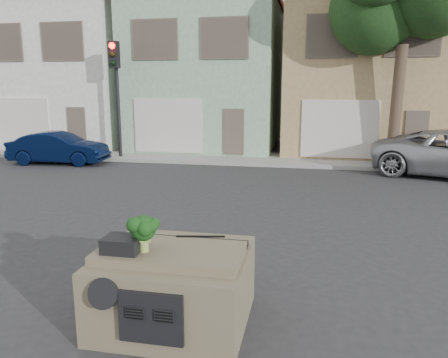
% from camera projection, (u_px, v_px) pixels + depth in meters
% --- Properties ---
extents(ground_plane, '(120.00, 120.00, 0.00)m').
position_uv_depth(ground_plane, '(219.00, 245.00, 9.03)').
color(ground_plane, '#303033').
rests_on(ground_plane, ground).
extents(sidewalk, '(40.00, 3.00, 0.15)m').
position_uv_depth(sidewalk, '(268.00, 159.00, 19.09)').
color(sidewalk, gray).
rests_on(sidewalk, ground).
extents(townhouse_white, '(7.20, 8.20, 7.55)m').
position_uv_depth(townhouse_white, '(79.00, 75.00, 24.24)').
color(townhouse_white, silver).
rests_on(townhouse_white, ground).
extents(townhouse_mint, '(7.20, 8.20, 7.55)m').
position_uv_depth(townhouse_mint, '(210.00, 75.00, 22.81)').
color(townhouse_mint, '#90B594').
rests_on(townhouse_mint, ground).
extents(townhouse_tan, '(7.20, 8.20, 7.55)m').
position_uv_depth(townhouse_tan, '(359.00, 74.00, 21.38)').
color(townhouse_tan, tan).
rests_on(townhouse_tan, ground).
extents(navy_sedan, '(4.14, 1.73, 1.33)m').
position_uv_depth(navy_sedan, '(60.00, 164.00, 18.41)').
color(navy_sedan, '#061132').
rests_on(navy_sedan, ground).
extents(traffic_signal, '(0.40, 0.40, 5.10)m').
position_uv_depth(traffic_signal, '(117.00, 102.00, 18.84)').
color(traffic_signal, black).
rests_on(traffic_signal, ground).
extents(tree_near, '(4.40, 4.00, 8.50)m').
position_uv_depth(tree_near, '(400.00, 58.00, 16.59)').
color(tree_near, '#1C3C18').
rests_on(tree_near, ground).
extents(car_dashboard, '(2.00, 1.80, 1.12)m').
position_uv_depth(car_dashboard, '(175.00, 283.00, 6.04)').
color(car_dashboard, '#6A6048').
rests_on(car_dashboard, ground).
extents(instrument_hump, '(0.48, 0.38, 0.20)m').
position_uv_depth(instrument_hump, '(123.00, 244.00, 5.67)').
color(instrument_hump, black).
rests_on(instrument_hump, car_dashboard).
extents(wiper_arm, '(0.69, 0.15, 0.02)m').
position_uv_depth(wiper_arm, '(200.00, 236.00, 6.23)').
color(wiper_arm, black).
rests_on(wiper_arm, car_dashboard).
extents(broccoli, '(0.56, 0.56, 0.50)m').
position_uv_depth(broccoli, '(143.00, 233.00, 5.65)').
color(broccoli, '#113310').
rests_on(broccoli, car_dashboard).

